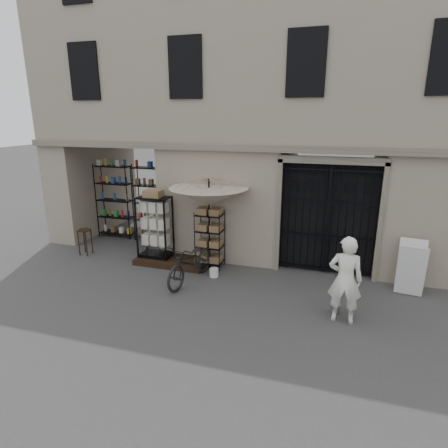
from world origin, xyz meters
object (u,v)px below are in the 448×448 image
(white_bucket, at_px, (214,272))
(wooden_stool, at_px, (85,241))
(wire_rack, at_px, (210,240))
(shopkeeper, at_px, (341,320))
(bicycle, at_px, (192,281))
(steel_bollard, at_px, (337,294))
(display_cabinet, at_px, (155,230))
(market_umbrella, at_px, (209,192))
(easel_sign, at_px, (411,268))

(white_bucket, height_order, wooden_stool, wooden_stool)
(wire_rack, bearing_deg, shopkeeper, -50.95)
(bicycle, xyz_separation_m, steel_bollard, (3.51, -0.59, 0.44))
(display_cabinet, relative_size, wooden_stool, 2.40)
(display_cabinet, distance_m, wooden_stool, 2.34)
(market_umbrella, height_order, bicycle, market_umbrella)
(wire_rack, height_order, shopkeeper, wire_rack)
(wire_rack, bearing_deg, market_umbrella, -107.06)
(market_umbrella, height_order, steel_bollard, market_umbrella)
(bicycle, height_order, shopkeeper, bicycle)
(shopkeeper, bearing_deg, display_cabinet, -18.10)
(market_umbrella, bearing_deg, wooden_stool, -178.01)
(bicycle, bearing_deg, easel_sign, 19.77)
(white_bucket, xyz_separation_m, easel_sign, (4.68, 0.40, 0.54))
(display_cabinet, bearing_deg, easel_sign, 18.91)
(steel_bollard, bearing_deg, easel_sign, 41.77)
(white_bucket, height_order, shopkeeper, white_bucket)
(market_umbrella, height_order, shopkeeper, market_umbrella)
(display_cabinet, distance_m, white_bucket, 2.16)
(market_umbrella, xyz_separation_m, bicycle, (-0.14, -0.99, -2.13))
(wire_rack, distance_m, easel_sign, 4.99)
(market_umbrella, bearing_deg, display_cabinet, -179.48)
(market_umbrella, relative_size, steel_bollard, 3.34)
(bicycle, distance_m, steel_bollard, 3.59)
(wooden_stool, relative_size, shopkeeper, 0.43)
(wooden_stool, bearing_deg, shopkeeper, -12.96)
(display_cabinet, relative_size, white_bucket, 8.08)
(display_cabinet, relative_size, steel_bollard, 2.12)
(bicycle, distance_m, easel_sign, 5.23)
(shopkeeper, bearing_deg, wire_rack, -26.86)
(wire_rack, xyz_separation_m, bicycle, (-0.13, -1.04, -0.78))
(white_bucket, bearing_deg, bicycle, -134.87)
(shopkeeper, bearing_deg, market_umbrella, -26.22)
(display_cabinet, bearing_deg, white_bucket, 4.63)
(market_umbrella, relative_size, bicycle, 1.49)
(white_bucket, distance_m, shopkeeper, 3.44)
(market_umbrella, bearing_deg, white_bucket, -60.57)
(wire_rack, bearing_deg, wooden_stool, 160.19)
(market_umbrella, relative_size, white_bucket, 12.73)
(wooden_stool, relative_size, easel_sign, 0.63)
(wire_rack, xyz_separation_m, white_bucket, (0.31, -0.60, -0.67))
(wire_rack, height_order, easel_sign, wire_rack)
(white_bucket, height_order, easel_sign, easel_sign)
(market_umbrella, distance_m, steel_bollard, 4.09)
(steel_bollard, height_order, easel_sign, easel_sign)
(wire_rack, distance_m, steel_bollard, 3.77)
(bicycle, distance_m, shopkeeper, 3.73)
(market_umbrella, distance_m, white_bucket, 2.12)
(display_cabinet, bearing_deg, market_umbrella, 20.52)
(display_cabinet, relative_size, wire_rack, 1.18)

